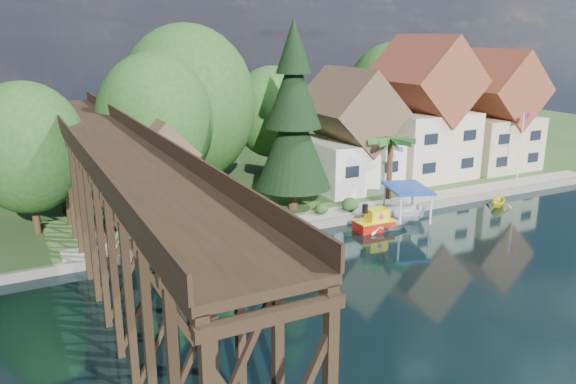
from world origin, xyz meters
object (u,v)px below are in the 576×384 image
at_px(shed, 161,177).
at_px(boat_yellow, 499,199).
at_px(boat_canopy, 407,206).
at_px(trestle_bridge, 115,196).
at_px(flagpole, 522,139).
at_px(palm_tree, 391,143).
at_px(house_right, 491,118).
at_px(house_center, 422,117).
at_px(conifer, 293,121).
at_px(tugboat, 375,221).
at_px(house_left, 348,138).
at_px(boat_white_a, 383,223).

height_order(shed, boat_yellow, shed).
relative_size(shed, boat_canopy, 1.56).
xyz_separation_m(trestle_bridge, flagpole, (39.10, 4.94, -0.75)).
bearing_deg(palm_tree, house_right, 17.33).
height_order(house_center, conifer, conifer).
xyz_separation_m(house_center, shed, (-27.00, -2.00, -2.59)).
relative_size(palm_tree, boat_canopy, 1.14).
distance_m(house_center, conifer, 17.41).
height_order(trestle_bridge, shed, trestle_bridge).
height_order(shed, tugboat, shed).
bearing_deg(house_left, conifer, -152.95).
xyz_separation_m(trestle_bridge, house_center, (32.00, 11.33, 1.07)).
height_order(tugboat, boat_canopy, boat_canopy).
relative_size(tugboat, boat_canopy, 0.61).
distance_m(palm_tree, tugboat, 8.37).
relative_size(house_left, boat_canopy, 2.19).
xyz_separation_m(shed, conifer, (10.23, -2.47, 3.95)).
bearing_deg(house_left, trestle_bridge, -154.79).
height_order(house_center, tugboat, house_center).
xyz_separation_m(trestle_bridge, boat_canopy, (22.48, 1.30, -4.16)).
xyz_separation_m(house_center, boat_white_a, (-12.31, -10.76, -5.98)).
distance_m(boat_white_a, boat_canopy, 2.98).
bearing_deg(tugboat, boat_white_a, -6.59).
bearing_deg(conifer, house_right, 8.76).
bearing_deg(shed, tugboat, -31.83).
relative_size(trestle_bridge, shed, 5.63).
bearing_deg(tugboat, palm_tree, 44.83).
relative_size(house_right, conifer, 0.82).
relative_size(conifer, flagpole, 2.26).
xyz_separation_m(conifer, tugboat, (3.75, -6.21, -7.12)).
relative_size(flagpole, boat_yellow, 2.62).
bearing_deg(boat_yellow, house_right, -71.13).
relative_size(palm_tree, boat_white_a, 1.37).
relative_size(shed, palm_tree, 1.37).
distance_m(house_left, house_center, 9.10).
bearing_deg(house_right, boat_white_a, -154.29).
bearing_deg(boat_yellow, conifer, 40.13).
distance_m(house_left, palm_tree, 5.43).
relative_size(flagpole, tugboat, 2.17).
bearing_deg(house_left, house_right, 0.00).
bearing_deg(boat_white_a, house_left, -2.05).
bearing_deg(conifer, palm_tree, -9.18).
bearing_deg(boat_white_a, palm_tree, -24.31).
bearing_deg(shed, boat_canopy, -24.67).
xyz_separation_m(shed, boat_white_a, (14.69, -8.76, -3.39)).
xyz_separation_m(flagpole, boat_white_a, (-19.40, -4.37, -4.17)).
bearing_deg(house_right, palm_tree, -162.67).
bearing_deg(trestle_bridge, house_center, 19.49).
distance_m(trestle_bridge, house_center, 33.96).
height_order(boat_canopy, boat_yellow, boat_canopy).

